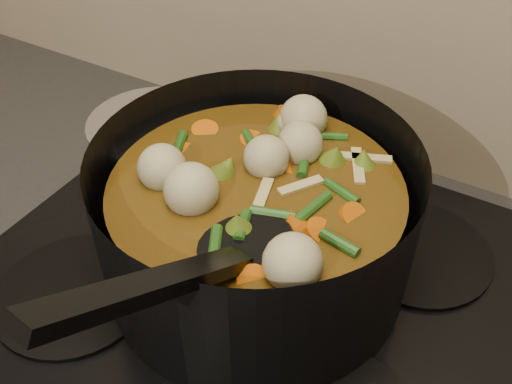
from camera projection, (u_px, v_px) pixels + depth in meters
The scene contains 3 objects.
stovetop at pixel (252, 278), 0.68m from camera, with size 0.62×0.54×0.03m.
stockpot at pixel (256, 221), 0.63m from camera, with size 0.44×0.52×0.26m.
saucepan at pixel (158, 156), 0.76m from camera, with size 0.17×0.17×0.14m.
Camera 1 is at (0.23, 1.54, 1.45)m, focal length 40.00 mm.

